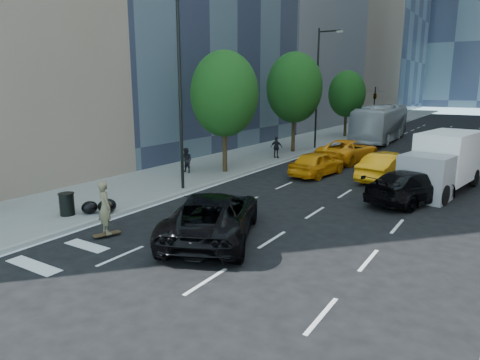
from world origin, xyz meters
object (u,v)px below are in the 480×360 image
Objects in this scene: black_sedan_mercedes at (411,187)px; trash_can at (67,205)px; black_sedan_lincoln at (213,216)px; skateboarder at (105,211)px; city_bus at (381,123)px; box_truck at (442,162)px.

black_sedan_mercedes is 15.61m from trash_can.
black_sedan_lincoln is at bearing 11.43° from trash_can.
skateboarder is 2.19× the size of trash_can.
city_bus reaches higher than black_sedan_lincoln.
black_sedan_mercedes is 3.48m from box_truck.
black_sedan_mercedes is at bearing -94.53° from box_truck.
skateboarder is at bearing -11.85° from trash_can.
black_sedan_lincoln is 6.72m from trash_can.
box_truck is at bearing -69.82° from city_bus.
box_truck is 18.55m from trash_can.
city_bus is at bearing -71.36° from skateboarder.
skateboarder is at bearing 6.09° from black_sedan_lincoln.
skateboarder is 33.95m from city_bus.
box_truck reaches higher than trash_can.
black_sedan_lincoln is at bearing -128.89° from skateboarder.
black_sedan_lincoln is (3.38, 2.00, -0.13)m from skateboarder.
black_sedan_mercedes is at bearing -107.22° from skateboarder.
city_bus reaches higher than box_truck.
box_truck is at bearing -84.00° from black_sedan_mercedes.
trash_can is at bearing -13.08° from black_sedan_lincoln.
black_sedan_lincoln is at bearing -88.55° from city_bus.
skateboarder is 0.15× the size of city_bus.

